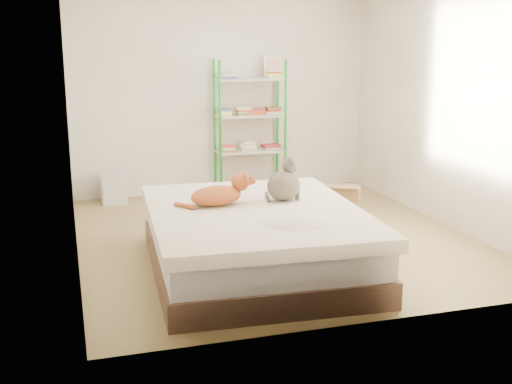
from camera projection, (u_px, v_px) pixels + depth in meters
name	position (u px, v px, depth m)	size (l,w,h in m)	color
room	(274.00, 107.00, 6.14)	(3.81, 4.21, 2.61)	olive
bed	(255.00, 240.00, 5.43)	(1.85, 2.26, 0.55)	brown
orange_cat	(216.00, 193.00, 5.44)	(0.54, 0.29, 0.22)	#C86631
grey_cat	(284.00, 179.00, 5.59)	(0.28, 0.33, 0.38)	#726657
shelf_unit	(250.00, 126.00, 8.08)	(0.88, 0.36, 1.74)	green
cardboard_box	(339.00, 201.00, 7.23)	(0.58, 0.61, 0.37)	tan
white_bin	(114.00, 188.00, 7.73)	(0.33, 0.30, 0.37)	silver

